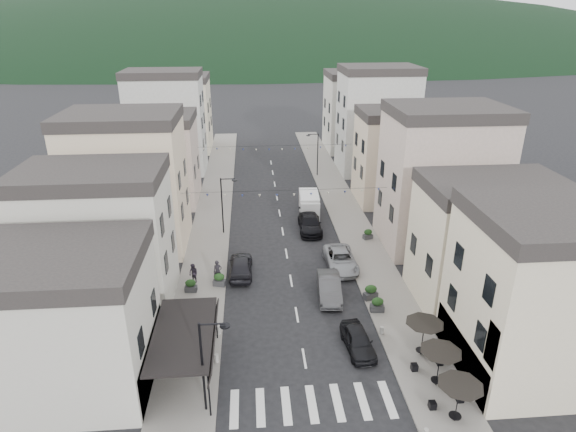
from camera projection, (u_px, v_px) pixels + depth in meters
name	position (u px, v px, depth m)	size (l,w,h in m)	color
ground	(317.00, 431.00, 26.15)	(700.00, 700.00, 0.00)	black
sidewalk_left	(214.00, 211.00, 54.93)	(4.00, 76.00, 0.12)	slate
sidewalk_right	(343.00, 207.00, 56.05)	(4.00, 76.00, 0.12)	slate
hill_backdrop	(252.00, 49.00, 301.40)	(640.00, 360.00, 70.00)	black
boutique_building	(43.00, 329.00, 28.02)	(12.00, 8.00, 8.00)	beige
bistro_building	(548.00, 301.00, 28.95)	(10.00, 8.00, 10.00)	beige
boutique_awning	(187.00, 334.00, 28.98)	(3.77, 7.50, 3.28)	black
buildings_row_left	(154.00, 148.00, 57.31)	(10.20, 54.16, 14.00)	beige
buildings_row_right	(395.00, 144.00, 58.34)	(10.20, 54.16, 14.50)	beige
cafe_terrace	(440.00, 355.00, 28.38)	(2.50, 8.10, 2.53)	black
streetlamp_left_near	(207.00, 358.00, 26.11)	(1.70, 0.56, 6.00)	black
streetlamp_left_far	(225.00, 200.00, 48.13)	(1.70, 0.56, 6.00)	black
streetlamp_right_far	(316.00, 150.00, 65.51)	(1.70, 0.56, 6.00)	black
bollards	(305.00, 358.00, 31.03)	(11.66, 10.26, 0.60)	gray
bunting_near	(286.00, 194.00, 44.13)	(19.00, 0.28, 0.62)	black
bunting_far	(276.00, 148.00, 58.81)	(19.00, 0.28, 0.62)	black
parked_car_a	(358.00, 340.00, 32.26)	(1.70, 4.22, 1.44)	black
parked_car_b	(329.00, 287.00, 38.29)	(1.73, 4.97, 1.64)	#353537
parked_car_c	(341.00, 260.00, 42.69)	(2.56, 5.55, 1.54)	gray
parked_car_d	(310.00, 223.00, 49.97)	(2.27, 5.58, 1.62)	black
parked_car_e	(241.00, 266.00, 41.53)	(1.99, 4.94, 1.68)	black
delivery_van	(309.00, 204.00, 53.87)	(2.42, 5.38, 2.52)	white
pedestrian_a	(218.00, 272.00, 40.03)	(0.72, 0.47, 1.98)	black
pedestrian_b	(193.00, 273.00, 40.01)	(0.83, 0.65, 1.72)	black
planter_la	(191.00, 286.00, 38.85)	(1.01, 0.61, 1.09)	#2F2F32
planter_lb	(219.00, 280.00, 39.69)	(1.12, 0.80, 1.13)	#303033
planter_ra	(377.00, 305.00, 36.26)	(1.09, 0.66, 1.17)	#303032
planter_rb	(371.00, 292.00, 37.85)	(1.22, 0.92, 1.21)	#2F2F32
planter_rc	(368.00, 234.00, 47.93)	(1.04, 0.75, 1.04)	#313234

